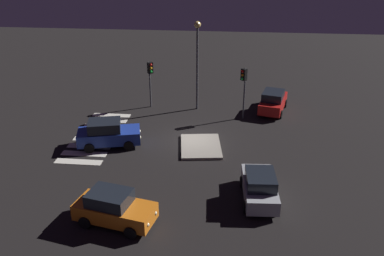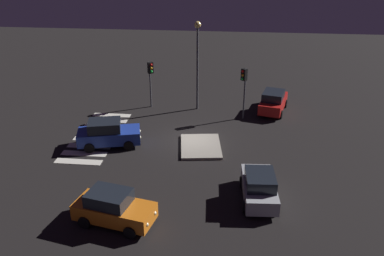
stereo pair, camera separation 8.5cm
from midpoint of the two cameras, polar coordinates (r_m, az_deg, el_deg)
ground_plane at (r=30.40m, az=-0.08°, el=-1.71°), size 80.00×80.00×0.00m
traffic_island at (r=29.32m, az=1.15°, el=-2.57°), size 4.10×3.29×0.18m
car_silver at (r=23.62m, az=9.32°, el=-8.05°), size 4.25×2.16×1.81m
car_blue at (r=29.83m, az=-11.72°, el=-0.77°), size 2.87×4.72×1.94m
car_red at (r=35.88m, az=11.18°, el=3.67°), size 4.58×2.82×1.88m
car_orange at (r=21.98m, az=-10.99°, el=-10.92°), size 2.65×4.45×1.84m
traffic_light_south at (r=35.58m, az=-5.92°, el=7.59°), size 0.53×0.54×4.11m
traffic_light_west at (r=33.18m, az=7.18°, el=6.50°), size 0.53×0.54×4.30m
street_lamp at (r=34.49m, az=0.67°, el=10.74°), size 0.56×0.56×7.61m
crosswalk_near at (r=31.89m, az=-13.21°, el=-1.07°), size 8.75×3.20×0.02m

